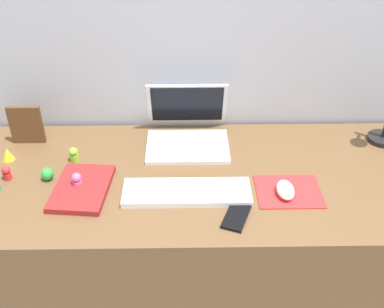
{
  "coord_description": "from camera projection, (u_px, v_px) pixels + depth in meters",
  "views": [
    {
      "loc": [
        -0.03,
        -1.27,
        1.71
      ],
      "look_at": [
        -0.01,
        0.0,
        0.83
      ],
      "focal_mm": 44.16,
      "sensor_mm": 36.0,
      "label": 1
    }
  ],
  "objects": [
    {
      "name": "cell_phone",
      "position": [
        237.0,
        216.0,
        1.43
      ],
      "size": [
        0.11,
        0.14,
        0.01
      ],
      "primitive_type": "cube",
      "rotation": [
        0.0,
        0.0,
        -0.37
      ],
      "color": "black",
      "rests_on": "desk"
    },
    {
      "name": "keyboard",
      "position": [
        187.0,
        192.0,
        1.51
      ],
      "size": [
        0.41,
        0.13,
        0.02
      ],
      "primitive_type": "cube",
      "color": "white",
      "rests_on": "desk"
    },
    {
      "name": "mousepad",
      "position": [
        289.0,
        191.0,
        1.53
      ],
      "size": [
        0.21,
        0.17,
        0.0
      ],
      "primitive_type": "cube",
      "color": "red",
      "rests_on": "desk"
    },
    {
      "name": "notebook_pad",
      "position": [
        82.0,
        188.0,
        1.53
      ],
      "size": [
        0.19,
        0.26,
        0.02
      ],
      "primitive_type": "cube",
      "rotation": [
        0.0,
        0.0,
        -0.1
      ],
      "color": "maroon",
      "rests_on": "desk"
    },
    {
      "name": "desk",
      "position": [
        194.0,
        252.0,
        1.81
      ],
      "size": [
        1.7,
        0.66,
        0.74
      ],
      "primitive_type": "cube",
      "color": "brown",
      "rests_on": "ground_plane"
    },
    {
      "name": "toy_figurine_green",
      "position": [
        47.0,
        174.0,
        1.57
      ],
      "size": [
        0.04,
        0.04,
        0.04
      ],
      "primitive_type": "ellipsoid",
      "color": "green",
      "rests_on": "desk"
    },
    {
      "name": "toy_figurine_pink",
      "position": [
        77.0,
        181.0,
        1.52
      ],
      "size": [
        0.03,
        0.03,
        0.06
      ],
      "color": "pink",
      "rests_on": "desk"
    },
    {
      "name": "toy_figurine_yellow",
      "position": [
        8.0,
        154.0,
        1.66
      ],
      "size": [
        0.04,
        0.04,
        0.05
      ],
      "primitive_type": "cone",
      "color": "yellow",
      "rests_on": "desk"
    },
    {
      "name": "laptop",
      "position": [
        187.0,
        127.0,
        1.75
      ],
      "size": [
        0.3,
        0.28,
        0.21
      ],
      "color": "white",
      "rests_on": "desk"
    },
    {
      "name": "back_wall",
      "position": [
        193.0,
        111.0,
        1.88
      ],
      "size": [
        2.9,
        0.05,
        1.56
      ],
      "primitive_type": "cube",
      "color": "#B2B7C1",
      "rests_on": "ground_plane"
    },
    {
      "name": "mouse",
      "position": [
        285.0,
        190.0,
        1.5
      ],
      "size": [
        0.06,
        0.1,
        0.03
      ],
      "primitive_type": "ellipsoid",
      "color": "white",
      "rests_on": "mousepad"
    },
    {
      "name": "toy_figurine_red",
      "position": [
        6.0,
        173.0,
        1.57
      ],
      "size": [
        0.03,
        0.03,
        0.05
      ],
      "color": "red",
      "rests_on": "desk"
    },
    {
      "name": "toy_figurine_lime",
      "position": [
        74.0,
        154.0,
        1.65
      ],
      "size": [
        0.03,
        0.03,
        0.05
      ],
      "color": "#8CDB33",
      "rests_on": "desk"
    },
    {
      "name": "picture_frame",
      "position": [
        26.0,
        125.0,
        1.73
      ],
      "size": [
        0.12,
        0.02,
        0.15
      ],
      "primitive_type": "cube",
      "color": "brown",
      "rests_on": "desk"
    }
  ]
}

